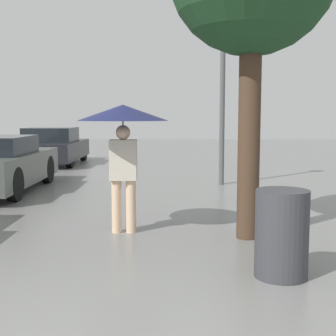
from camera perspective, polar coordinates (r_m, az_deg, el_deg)
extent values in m
cylinder|color=beige|center=(6.66, -6.02, -4.66)|extent=(0.14, 0.14, 0.75)
cylinder|color=beige|center=(6.64, -4.27, -4.68)|extent=(0.14, 0.14, 0.75)
cube|color=beige|center=(6.56, -5.20, 0.99)|extent=(0.38, 0.22, 0.56)
sphere|color=beige|center=(6.53, -5.24, 4.34)|extent=(0.20, 0.20, 0.20)
cylinder|color=#515456|center=(6.54, -5.23, 3.12)|extent=(0.02, 0.02, 0.60)
cone|color=#191E4C|center=(6.53, -5.26, 6.73)|extent=(1.26, 1.26, 0.22)
cube|color=#4C514C|center=(10.88, -19.72, 0.00)|extent=(1.67, 4.01, 0.64)
cylinder|color=black|center=(11.85, -14.22, -0.16)|extent=(0.18, 0.67, 0.67)
cylinder|color=black|center=(9.49, -17.96, -1.88)|extent=(0.18, 0.67, 0.67)
cube|color=black|center=(16.44, -13.58, 2.15)|extent=(1.83, 3.84, 0.59)
cube|color=black|center=(16.22, -13.80, 3.97)|extent=(1.55, 1.73, 0.47)
cylinder|color=black|center=(17.80, -15.23, 1.95)|extent=(0.18, 0.66, 0.66)
cylinder|color=black|center=(17.44, -10.01, 1.99)|extent=(0.18, 0.66, 0.66)
cylinder|color=black|center=(15.53, -17.57, 1.25)|extent=(0.18, 0.66, 0.66)
cylinder|color=black|center=(15.11, -11.61, 1.28)|extent=(0.18, 0.66, 0.66)
cylinder|color=#473323|center=(6.31, 10.13, 4.55)|extent=(0.29, 0.29, 2.92)
cylinder|color=#515456|center=(11.21, 6.90, 7.55)|extent=(0.12, 0.12, 3.76)
sphere|color=beige|center=(11.43, 7.04, 17.61)|extent=(0.39, 0.39, 0.39)
cylinder|color=#38383D|center=(4.96, 13.95, -7.80)|extent=(0.54, 0.54, 0.91)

